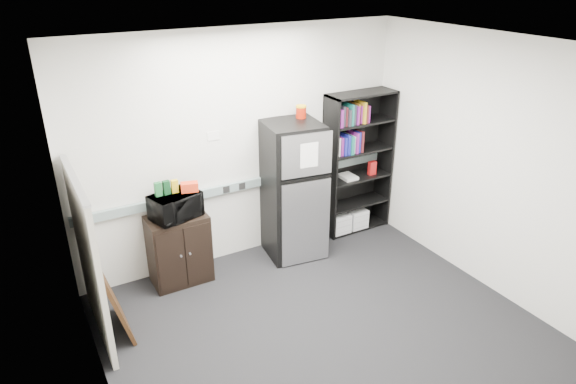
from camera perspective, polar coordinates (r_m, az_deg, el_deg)
The scene contains 18 objects.
floor at distance 5.25m, azimuth 3.86°, elevation -14.87°, with size 4.00×4.00×0.00m, color black.
wall_back at distance 5.94m, azimuth -5.08°, elevation 4.92°, with size 4.00×0.02×2.70m, color silver.
wall_right at distance 5.80m, azimuth 21.04°, elevation 2.86°, with size 0.02×3.50×2.70m, color silver.
wall_left at distance 3.90m, azimuth -21.17°, elevation -7.75°, with size 0.02×3.50×2.70m, color silver.
ceiling at distance 4.12m, azimuth 4.94°, elevation 15.65°, with size 4.00×3.50×0.02m, color white.
electrical_raceway at distance 6.08m, azimuth -4.80°, elevation 0.84°, with size 3.92×0.05×0.10m, color gray.
wall_note at distance 5.74m, azimuth -8.31°, elevation 6.18°, with size 0.14×0.00×0.10m, color white.
bookshelf at distance 6.65m, azimuth 7.59°, elevation 3.51°, with size 0.90×0.34×1.85m.
cubicle_partition at distance 5.11m, azimuth -21.30°, elevation -6.84°, with size 0.06×1.30×1.62m.
cabinet at distance 5.83m, azimuth -11.98°, elevation -6.23°, with size 0.64×0.43×0.80m.
microwave at distance 5.57m, azimuth -12.40°, elevation -1.52°, with size 0.50×0.34×0.28m, color black.
snack_box_a at distance 5.48m, azimuth -14.23°, elevation 0.30°, with size 0.07×0.05×0.15m, color #19582A.
snack_box_b at distance 5.50m, azimuth -13.36°, elevation 0.48°, with size 0.07×0.05×0.15m, color #0B3216.
snack_box_c at distance 5.52m, azimuth -12.47°, elevation 0.62°, with size 0.07×0.05×0.14m, color gold.
snack_bag at distance 5.52m, azimuth -10.89°, elevation 0.55°, with size 0.18×0.10×0.10m, color red.
refrigerator at distance 6.06m, azimuth 0.49°, elevation 0.14°, with size 0.70×0.73×1.66m.
coffee_can at distance 5.94m, azimuth 1.46°, elevation 9.01°, with size 0.12×0.12×0.17m.
framed_poster at distance 5.25m, azimuth -19.00°, elevation -10.82°, with size 0.23×0.64×0.81m.
Camera 1 is at (-2.30, -3.36, 3.32)m, focal length 32.00 mm.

